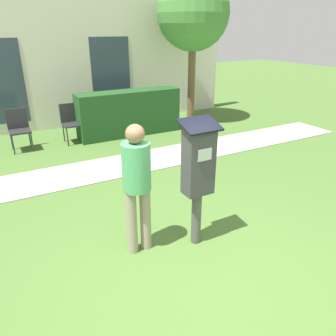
{
  "coord_description": "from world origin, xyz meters",
  "views": [
    {
      "loc": [
        -1.73,
        -2.32,
        2.5
      ],
      "look_at": [
        -0.09,
        0.65,
        1.05
      ],
      "focal_mm": 35.0,
      "sensor_mm": 36.0,
      "label": 1
    }
  ],
  "objects": [
    {
      "name": "ground_plane",
      "position": [
        0.0,
        0.0,
        0.0
      ],
      "size": [
        40.0,
        40.0,
        0.0
      ],
      "primitive_type": "plane",
      "color": "#476B2D"
    },
    {
      "name": "sidewalk",
      "position": [
        0.0,
        3.34,
        0.01
      ],
      "size": [
        12.0,
        1.1,
        0.02
      ],
      "color": "#A3A099",
      "rests_on": "ground"
    },
    {
      "name": "building_facade",
      "position": [
        0.0,
        6.77,
        1.6
      ],
      "size": [
        10.0,
        0.26,
        3.2
      ],
      "color": "silver",
      "rests_on": "ground"
    },
    {
      "name": "parking_meter",
      "position": [
        0.25,
        0.55,
        1.02
      ],
      "size": [
        0.44,
        0.31,
        1.59
      ],
      "color": "#4C4C4C",
      "rests_on": "ground"
    },
    {
      "name": "person_standing",
      "position": [
        -0.43,
        0.75,
        0.93
      ],
      "size": [
        0.32,
        0.32,
        1.58
      ],
      "rotation": [
        0.0,
        0.0,
        0.45
      ],
      "color": "gray",
      "rests_on": "ground"
    },
    {
      "name": "outdoor_chair_left",
      "position": [
        -1.25,
        5.33,
        0.53
      ],
      "size": [
        0.44,
        0.44,
        0.9
      ],
      "rotation": [
        0.0,
        0.0,
        -0.3
      ],
      "color": "#262628",
      "rests_on": "ground"
    },
    {
      "name": "outdoor_chair_middle",
      "position": [
        -0.11,
        5.33,
        0.53
      ],
      "size": [
        0.44,
        0.44,
        0.9
      ],
      "rotation": [
        0.0,
        0.0,
        0.29
      ],
      "color": "#262628",
      "rests_on": "ground"
    },
    {
      "name": "outdoor_chair_right",
      "position": [
        1.04,
        5.58,
        0.53
      ],
      "size": [
        0.44,
        0.44,
        0.9
      ],
      "rotation": [
        0.0,
        0.0,
        -0.17
      ],
      "color": "#262628",
      "rests_on": "ground"
    },
    {
      "name": "hedge_row",
      "position": [
        1.31,
        5.22,
        0.55
      ],
      "size": [
        2.58,
        0.6,
        1.1
      ],
      "color": "#1E471E",
      "rests_on": "ground"
    },
    {
      "name": "tree",
      "position": [
        3.37,
        5.59,
        2.84
      ],
      "size": [
        1.9,
        1.9,
        3.82
      ],
      "color": "brown",
      "rests_on": "ground"
    }
  ]
}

